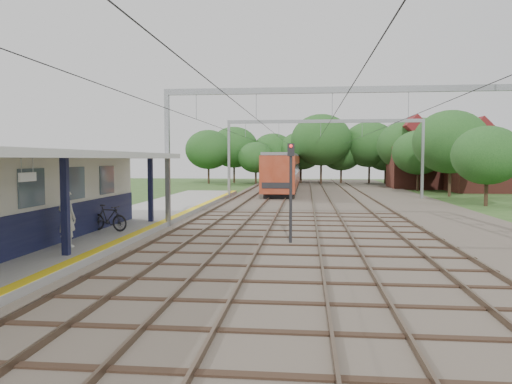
{
  "coord_description": "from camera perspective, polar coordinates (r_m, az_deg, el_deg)",
  "views": [
    {
      "loc": [
        1.99,
        -9.58,
        3.51
      ],
      "look_at": [
        -0.94,
        19.26,
        1.6
      ],
      "focal_mm": 35.0,
      "sensor_mm": 36.0,
      "label": 1
    }
  ],
  "objects": [
    {
      "name": "house_near",
      "position": [
        58.74,
        24.72,
        2.92
      ],
      "size": [
        7.0,
        6.12,
        7.89
      ],
      "color": "brown",
      "rests_on": "ground"
    },
    {
      "name": "catenary_system",
      "position": [
        34.95,
        8.15,
        7.02
      ],
      "size": [
        17.22,
        88.0,
        7.0
      ],
      "color": "gray",
      "rests_on": "ground"
    },
    {
      "name": "tree_band",
      "position": [
        66.74,
        7.42,
        4.95
      ],
      "size": [
        31.72,
        30.88,
        8.82
      ],
      "color": "#382619",
      "rests_on": "ground"
    },
    {
      "name": "platform",
      "position": [
        25.63,
        -16.01,
        -3.85
      ],
      "size": [
        5.0,
        52.0,
        0.35
      ],
      "primitive_type": "cube",
      "color": "gray",
      "rests_on": "ground"
    },
    {
      "name": "yellow_stripe",
      "position": [
        24.87,
        -11.19,
        -3.59
      ],
      "size": [
        0.45,
        52.0,
        0.01
      ],
      "primitive_type": "cube",
      "color": "yellow",
      "rests_on": "platform"
    },
    {
      "name": "ballast_bed",
      "position": [
        39.78,
        8.68,
        -1.26
      ],
      "size": [
        18.0,
        90.0,
        0.1
      ],
      "primitive_type": "cube",
      "color": "#473D33",
      "rests_on": "ground"
    },
    {
      "name": "canopy",
      "position": [
        18.38,
        -26.32,
        3.8
      ],
      "size": [
        6.4,
        20.0,
        3.44
      ],
      "color": "#121538",
      "rests_on": "platform"
    },
    {
      "name": "person",
      "position": [
        19.21,
        -20.8,
        -2.84
      ],
      "size": [
        0.86,
        0.69,
        2.06
      ],
      "primitive_type": "imported",
      "rotation": [
        0.0,
        0.0,
        2.84
      ],
      "color": "silver",
      "rests_on": "platform"
    },
    {
      "name": "train",
      "position": [
        60.97,
        3.47,
        2.56
      ],
      "size": [
        3.06,
        38.05,
        4.01
      ],
      "color": "black",
      "rests_on": "ballast_bed"
    },
    {
      "name": "bicycle",
      "position": [
        22.93,
        -16.52,
        -2.85
      ],
      "size": [
        2.0,
        1.04,
        1.16
      ],
      "primitive_type": "imported",
      "rotation": [
        0.0,
        0.0,
        1.3
      ],
      "color": "black",
      "rests_on": "platform"
    },
    {
      "name": "rail_tracks",
      "position": [
        39.72,
        5.08,
        -1.06
      ],
      "size": [
        11.8,
        88.0,
        0.15
      ],
      "color": "brown",
      "rests_on": "ballast_bed"
    },
    {
      "name": "house_far",
      "position": [
        63.15,
        18.66,
        3.32
      ],
      "size": [
        8.0,
        6.12,
        8.66
      ],
      "color": "brown",
      "rests_on": "ground"
    },
    {
      "name": "signal_post",
      "position": [
        20.28,
        4.0,
        1.1
      ],
      "size": [
        0.29,
        0.26,
        4.15
      ],
      "rotation": [
        0.0,
        0.0,
        0.03
      ],
      "color": "black",
      "rests_on": "ground"
    },
    {
      "name": "ground",
      "position": [
        10.39,
        -5.79,
        -15.99
      ],
      "size": [
        160.0,
        160.0,
        0.0
      ],
      "primitive_type": "plane",
      "color": "#2D4C1E",
      "rests_on": "ground"
    }
  ]
}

